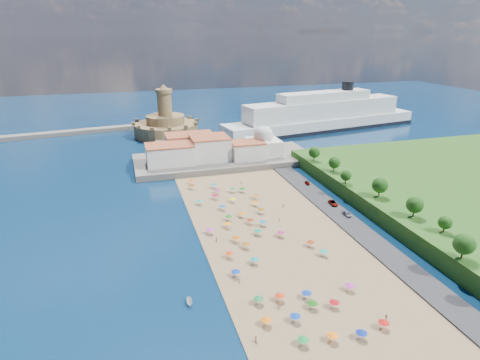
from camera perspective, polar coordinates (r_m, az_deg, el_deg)
name	(u,v)px	position (r m, az deg, el deg)	size (l,w,h in m)	color
ground	(249,228)	(137.39, 1.35, -6.79)	(700.00, 700.00, 0.00)	#071938
terrace	(225,159)	(204.59, -2.18, 2.95)	(90.00, 36.00, 3.00)	#59544C
jetty	(173,146)	(234.02, -9.57, 4.84)	(18.00, 70.00, 2.40)	#59544C
breakwater	(2,139)	(285.59, -30.76, 5.07)	(200.00, 7.00, 2.60)	#59544C
waterfront_buildings	(199,149)	(200.72, -5.87, 4.41)	(57.00, 29.00, 11.00)	silver
domed_building	(263,143)	(206.27, 3.34, 5.23)	(16.00, 16.00, 15.00)	silver
fortress	(166,125)	(261.69, -10.49, 7.67)	(40.00, 40.00, 32.40)	olive
cruise_ship	(323,116)	(278.26, 11.71, 8.87)	(144.59, 43.57, 31.25)	black
beach_parasols	(258,238)	(126.49, 2.51, -8.25)	(31.80, 114.48, 2.20)	gray
beachgoers	(265,246)	(124.32, 3.52, -9.36)	(33.10, 94.26, 1.86)	tan
moored_boats	(208,355)	(89.38, -4.52, -23.56)	(4.32, 31.79, 1.63)	white
parked_cars	(332,202)	(157.74, 12.92, -3.06)	(2.87, 37.01, 1.42)	gray
hillside_trees	(384,192)	(148.51, 19.82, -1.66)	(12.57, 107.98, 7.33)	#382314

